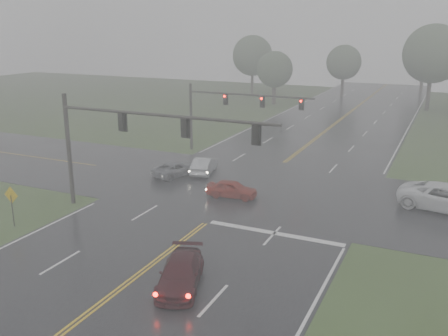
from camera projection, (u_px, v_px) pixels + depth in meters
The scene contains 16 objects.
main_road at pixel (242, 196), 36.73m from camera, with size 18.00×160.00×0.02m, color black.
cross_street at pixel (252, 188), 38.48m from camera, with size 120.00×14.00×0.02m, color black.
stop_bar at pixel (274, 234), 30.03m from camera, with size 8.50×0.50×0.01m, color silver.
sedan_maroon at pixel (181, 286), 23.97m from camera, with size 1.87×4.61×1.34m, color #32090D.
sedan_red at pixel (232, 197), 36.35m from camera, with size 1.49×3.69×1.26m, color maroon.
sedan_silver at pixel (204, 173), 42.25m from camera, with size 1.45×4.16×1.37m, color #A4A7AB.
car_grey at pixel (176, 176), 41.54m from camera, with size 1.95×4.24×1.18m, color slate.
pickup_white at pixel (446, 210), 33.76m from camera, with size 2.92×6.33×1.76m, color silver.
signal_gantry_near at pixel (126, 133), 31.79m from camera, with size 15.35×0.34×7.72m.
signal_gantry_far at pixel (227, 106), 47.67m from camera, with size 12.60×0.34×6.61m.
sign_diamond_west at pixel (12, 200), 30.63m from camera, with size 1.08×0.09×2.60m.
tree_nw_a at pixel (275, 69), 77.89m from camera, with size 5.63×5.63×8.28m.
tree_ne_a at pixel (433, 54), 71.33m from camera, with size 8.43×8.43×12.38m.
tree_n_mid at pixel (344, 62), 87.01m from camera, with size 6.05×6.05×8.88m.
tree_nw_b at pixel (252, 56), 88.54m from camera, with size 7.14×7.14×10.48m.
tree_n_far at pixel (424, 55), 92.55m from camera, with size 6.98×6.98×10.26m.
Camera 1 is at (13.39, -12.09, 12.07)m, focal length 40.00 mm.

